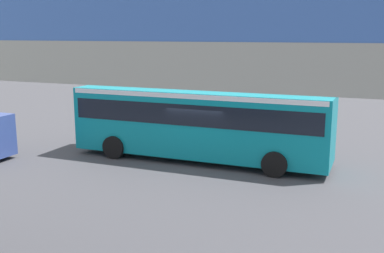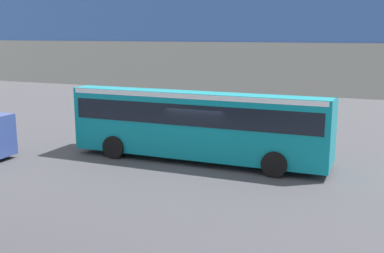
{
  "view_description": "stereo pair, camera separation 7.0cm",
  "coord_description": "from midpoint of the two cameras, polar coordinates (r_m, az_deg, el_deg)",
  "views": [
    {
      "loc": [
        -7.02,
        18.45,
        5.61
      ],
      "look_at": [
        0.42,
        0.17,
        1.6
      ],
      "focal_mm": 43.15,
      "sensor_mm": 36.0,
      "label": 1
    },
    {
      "loc": [
        -7.08,
        18.42,
        5.61
      ],
      "look_at": [
        0.42,
        0.17,
        1.6
      ],
      "focal_mm": 43.15,
      "sensor_mm": 36.0,
      "label": 2
    }
  ],
  "objects": [
    {
      "name": "city_bus",
      "position": [
        20.46,
        1.03,
        0.99
      ],
      "size": [
        11.54,
        2.85,
        3.15
      ],
      "color": "#0C8493",
      "rests_on": "ground"
    },
    {
      "name": "lane_dash_centre",
      "position": [
        24.13,
        -5.6,
        -2.01
      ],
      "size": [
        2.0,
        0.2,
        0.01
      ],
      "primitive_type": "cube",
      "color": "silver",
      "rests_on": "ground"
    },
    {
      "name": "lane_dash_left",
      "position": [
        22.58,
        3.42,
        -2.92
      ],
      "size": [
        2.0,
        0.2,
        0.01
      ],
      "primitive_type": "cube",
      "color": "silver",
      "rests_on": "ground"
    },
    {
      "name": "ground",
      "position": [
        20.52,
        1.36,
        -4.39
      ],
      "size": [
        80.0,
        80.0,
        0.0
      ],
      "primitive_type": "plane",
      "color": "#424247"
    },
    {
      "name": "pedestrian",
      "position": [
        25.86,
        -8.26,
        0.84
      ],
      "size": [
        0.38,
        0.38,
        1.79
      ],
      "color": "#2D2D38",
      "rests_on": "ground"
    },
    {
      "name": "lane_dash_leftmost",
      "position": [
        21.66,
        13.5,
        -3.84
      ],
      "size": [
        2.0,
        0.2,
        0.01
      ],
      "primitive_type": "cube",
      "color": "silver",
      "rests_on": "ground"
    }
  ]
}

